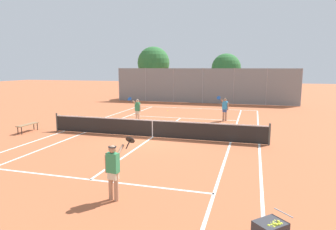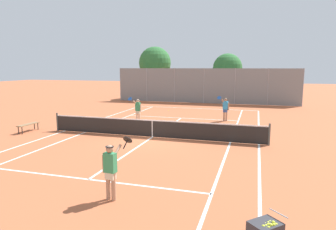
# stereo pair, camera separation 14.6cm
# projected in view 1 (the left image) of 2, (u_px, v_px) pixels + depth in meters

# --- Properties ---
(ground_plane) EXTENTS (120.00, 120.00, 0.00)m
(ground_plane) POSITION_uv_depth(u_px,v_px,m) (153.00, 137.00, 16.08)
(ground_plane) COLOR #B25B38
(court_line_markings) EXTENTS (11.10, 23.90, 0.01)m
(court_line_markings) POSITION_uv_depth(u_px,v_px,m) (153.00, 137.00, 16.08)
(court_line_markings) COLOR silver
(court_line_markings) RESTS_ON ground
(tennis_net) EXTENTS (12.00, 0.10, 1.07)m
(tennis_net) POSITION_uv_depth(u_px,v_px,m) (152.00, 128.00, 16.00)
(tennis_net) COLOR #474C47
(tennis_net) RESTS_ON ground
(player_near_side) EXTENTS (0.74, 0.72, 1.77)m
(player_near_side) POSITION_uv_depth(u_px,v_px,m) (113.00, 168.00, 8.35)
(player_near_side) COLOR tan
(player_near_side) RESTS_ON ground
(player_far_left) EXTENTS (0.79, 0.71, 1.77)m
(player_far_left) POSITION_uv_depth(u_px,v_px,m) (137.00, 109.00, 20.09)
(player_far_left) COLOR beige
(player_far_left) RESTS_ON ground
(player_far_right) EXTENTS (0.81, 0.70, 1.77)m
(player_far_right) POSITION_uv_depth(u_px,v_px,m) (225.00, 108.00, 20.85)
(player_far_right) COLOR tan
(player_far_right) RESTS_ON ground
(loose_tennis_ball_0) EXTENTS (0.07, 0.07, 0.07)m
(loose_tennis_ball_0) POSITION_uv_depth(u_px,v_px,m) (168.00, 110.00, 25.82)
(loose_tennis_ball_0) COLOR #D1DB33
(loose_tennis_ball_0) RESTS_ON ground
(loose_tennis_ball_1) EXTENTS (0.07, 0.07, 0.07)m
(loose_tennis_ball_1) POSITION_uv_depth(u_px,v_px,m) (233.00, 140.00, 15.28)
(loose_tennis_ball_1) COLOR #D1DB33
(loose_tennis_ball_1) RESTS_ON ground
(courtside_bench) EXTENTS (0.36, 1.50, 0.47)m
(courtside_bench) POSITION_uv_depth(u_px,v_px,m) (28.00, 125.00, 17.33)
(courtside_bench) COLOR olive
(courtside_bench) RESTS_ON ground
(back_fence) EXTENTS (19.02, 0.08, 3.63)m
(back_fence) POSITION_uv_depth(u_px,v_px,m) (203.00, 86.00, 31.02)
(back_fence) COLOR gray
(back_fence) RESTS_ON ground
(tree_behind_left) EXTENTS (3.86, 3.86, 6.17)m
(tree_behind_left) POSITION_uv_depth(u_px,v_px,m) (154.00, 63.00, 36.05)
(tree_behind_left) COLOR brown
(tree_behind_left) RESTS_ON ground
(tree_behind_right) EXTENTS (3.20, 3.20, 5.22)m
(tree_behind_right) POSITION_uv_depth(u_px,v_px,m) (227.00, 69.00, 32.89)
(tree_behind_right) COLOR brown
(tree_behind_right) RESTS_ON ground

